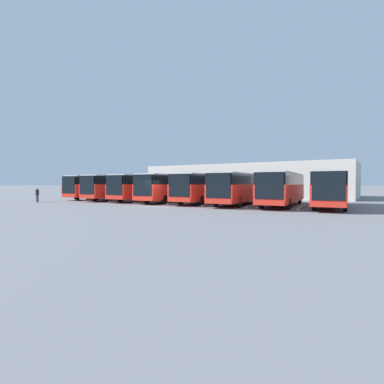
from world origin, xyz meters
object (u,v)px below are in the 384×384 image
at_px(bus_0, 331,188).
at_px(bus_7, 104,186).
at_px(bus_5, 147,187).
at_px(bus_4, 173,187).
at_px(bus_2, 240,187).
at_px(bus_6, 122,186).
at_px(bus_1, 283,187).
at_px(bus_3, 206,187).
at_px(pedestrian, 37,194).

relative_size(bus_0, bus_7, 1.00).
bearing_deg(bus_5, bus_4, 171.40).
distance_m(bus_2, bus_6, 17.18).
bearing_deg(bus_5, bus_6, -3.02).
bearing_deg(bus_1, bus_0, -179.50).
relative_size(bus_1, bus_7, 1.00).
relative_size(bus_4, bus_7, 1.00).
height_order(bus_4, bus_6, same).
relative_size(bus_1, bus_3, 1.00).
bearing_deg(bus_5, bus_3, 175.13).
xyz_separation_m(bus_1, bus_2, (4.29, 0.46, 0.00)).
distance_m(bus_0, bus_2, 8.64).
bearing_deg(bus_0, bus_3, -2.80).
xyz_separation_m(bus_5, bus_6, (4.29, 0.16, 0.00)).
distance_m(bus_1, bus_6, 21.48).
bearing_deg(pedestrian, bus_7, -85.91).
xyz_separation_m(bus_4, bus_7, (12.88, -0.75, 0.00)).
distance_m(bus_0, bus_3, 12.90).
height_order(bus_5, bus_6, same).
bearing_deg(pedestrian, bus_3, -145.73).
bearing_deg(bus_6, pedestrian, 57.36).
distance_m(bus_3, pedestrian, 19.90).
bearing_deg(bus_1, bus_6, -4.34).
height_order(bus_0, bus_4, same).
xyz_separation_m(bus_2, bus_7, (21.47, -0.79, 0.00)).
relative_size(bus_3, pedestrian, 7.44).
height_order(bus_1, bus_7, same).
bearing_deg(bus_7, bus_5, 171.48).
relative_size(bus_5, bus_7, 1.00).
bearing_deg(bus_7, bus_1, 174.05).
bearing_deg(pedestrian, bus_1, -153.80).
xyz_separation_m(bus_0, bus_5, (21.47, 0.59, 0.00)).
bearing_deg(bus_5, pedestrian, 40.50).
bearing_deg(bus_7, bus_3, 173.30).
relative_size(bus_4, bus_5, 1.00).
height_order(bus_1, bus_4, same).
distance_m(bus_3, bus_7, 17.18).
height_order(bus_4, bus_5, same).
bearing_deg(pedestrian, bus_5, -127.82).
distance_m(bus_0, pedestrian, 32.02).
bearing_deg(bus_2, bus_0, -179.30).
bearing_deg(bus_7, bus_2, 172.67).
relative_size(bus_3, bus_4, 1.00).
bearing_deg(bus_7, pedestrian, 82.40).
bearing_deg(pedestrian, bus_2, -151.34).
bearing_deg(bus_3, bus_6, -4.25).
xyz_separation_m(bus_2, bus_3, (4.29, -0.35, 0.00)).
bearing_deg(bus_5, bus_7, -8.52).
distance_m(bus_2, bus_3, 4.31).
relative_size(bus_0, bus_1, 1.00).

